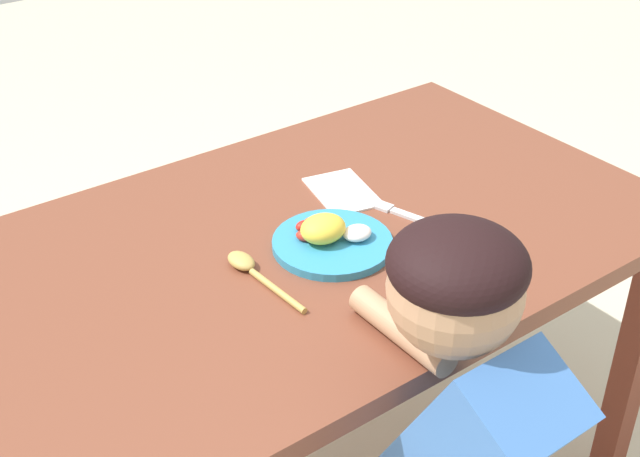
{
  "coord_description": "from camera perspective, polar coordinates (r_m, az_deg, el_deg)",
  "views": [
    {
      "loc": [
        -0.69,
        -1.05,
        1.55
      ],
      "look_at": [
        0.07,
        -0.02,
        0.75
      ],
      "focal_mm": 48.09,
      "sensor_mm": 36.0,
      "label": 1
    }
  ],
  "objects": [
    {
      "name": "dining_table",
      "position": [
        1.55,
        -2.53,
        -3.72
      ],
      "size": [
        1.44,
        0.79,
        0.73
      ],
      "color": "brown",
      "rests_on": "ground_plane"
    },
    {
      "name": "plate",
      "position": [
        1.49,
        0.7,
        -0.67
      ],
      "size": [
        0.21,
        0.21,
        0.06
      ],
      "color": "teal",
      "rests_on": "dining_table"
    },
    {
      "name": "fork",
      "position": [
        1.59,
        5.92,
        0.84
      ],
      "size": [
        0.09,
        0.22,
        0.01
      ],
      "rotation": [
        0.0,
        0.0,
        1.88
      ],
      "color": "silver",
      "rests_on": "dining_table"
    },
    {
      "name": "spoon",
      "position": [
        1.43,
        -4.66,
        -2.66
      ],
      "size": [
        0.04,
        0.2,
        0.02
      ],
      "rotation": [
        0.0,
        0.0,
        1.63
      ],
      "color": "tan",
      "rests_on": "dining_table"
    },
    {
      "name": "napkin",
      "position": [
        1.66,
        1.51,
        2.45
      ],
      "size": [
        0.14,
        0.18,
        0.0
      ],
      "primitive_type": "cube",
      "rotation": [
        0.0,
        0.0,
        -0.22
      ],
      "color": "white",
      "rests_on": "dining_table"
    }
  ]
}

